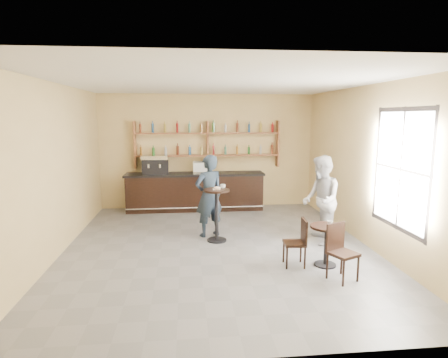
{
  "coord_description": "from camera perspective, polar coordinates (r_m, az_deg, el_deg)",
  "views": [
    {
      "loc": [
        -0.6,
        -7.1,
        2.58
      ],
      "look_at": [
        0.2,
        0.8,
        1.25
      ],
      "focal_mm": 30.0,
      "sensor_mm": 36.0,
      "label": 1
    }
  ],
  "objects": [
    {
      "name": "floor",
      "position": [
        7.58,
        -0.91,
        -10.39
      ],
      "size": [
        7.0,
        7.0,
        0.0
      ],
      "primitive_type": "plane",
      "color": "slate",
      "rests_on": "ground"
    },
    {
      "name": "ceiling",
      "position": [
        7.16,
        -0.98,
        14.47
      ],
      "size": [
        7.0,
        7.0,
        0.0
      ],
      "primitive_type": "plane",
      "rotation": [
        3.14,
        0.0,
        0.0
      ],
      "color": "white",
      "rests_on": "wall_back"
    },
    {
      "name": "wall_back",
      "position": [
        10.67,
        -2.54,
        4.23
      ],
      "size": [
        7.0,
        0.0,
        7.0
      ],
      "primitive_type": "plane",
      "rotation": [
        1.57,
        0.0,
        0.0
      ],
      "color": "#D4B679",
      "rests_on": "floor"
    },
    {
      "name": "wall_front",
      "position": [
        3.78,
        3.59,
        -5.56
      ],
      "size": [
        7.0,
        0.0,
        7.0
      ],
      "primitive_type": "plane",
      "rotation": [
        -1.57,
        0.0,
        0.0
      ],
      "color": "#D4B679",
      "rests_on": "floor"
    },
    {
      "name": "wall_left",
      "position": [
        7.56,
        -24.23,
        1.21
      ],
      "size": [
        0.0,
        7.0,
        7.0
      ],
      "primitive_type": "plane",
      "rotation": [
        1.57,
        0.0,
        1.57
      ],
      "color": "#D4B679",
      "rests_on": "floor"
    },
    {
      "name": "wall_right",
      "position": [
        8.03,
        20.94,
        1.86
      ],
      "size": [
        0.0,
        7.0,
        7.0
      ],
      "primitive_type": "plane",
      "rotation": [
        1.57,
        0.0,
        -1.57
      ],
      "color": "#D4B679",
      "rests_on": "floor"
    },
    {
      "name": "window_pane",
      "position": [
        6.97,
        25.34,
        1.32
      ],
      "size": [
        0.0,
        2.0,
        2.0
      ],
      "primitive_type": "plane",
      "rotation": [
        1.57,
        0.0,
        -1.57
      ],
      "color": "white",
      "rests_on": "wall_right"
    },
    {
      "name": "window_frame",
      "position": [
        6.97,
        25.3,
        1.32
      ],
      "size": [
        0.04,
        1.7,
        2.1
      ],
      "primitive_type": null,
      "color": "black",
      "rests_on": "wall_right"
    },
    {
      "name": "shelf_unit",
      "position": [
        10.52,
        -2.51,
        5.3
      ],
      "size": [
        4.0,
        0.26,
        1.4
      ],
      "primitive_type": null,
      "color": "brown",
      "rests_on": "wall_back"
    },
    {
      "name": "liquor_bottles",
      "position": [
        10.51,
        -2.52,
        6.23
      ],
      "size": [
        3.68,
        0.1,
        1.0
      ],
      "primitive_type": null,
      "color": "#8C5919",
      "rests_on": "shelf_unit"
    },
    {
      "name": "bar_counter",
      "position": [
        10.46,
        -4.43,
        -1.89
      ],
      "size": [
        3.82,
        0.74,
        1.03
      ],
      "primitive_type": null,
      "color": "black",
      "rests_on": "floor"
    },
    {
      "name": "espresso_machine",
      "position": [
        10.37,
        -10.48,
        2.18
      ],
      "size": [
        0.74,
        0.52,
        0.5
      ],
      "primitive_type": null,
      "rotation": [
        0.0,
        0.0,
        0.09
      ],
      "color": "black",
      "rests_on": "bar_counter"
    },
    {
      "name": "pastry_case",
      "position": [
        10.36,
        -3.37,
        1.76
      ],
      "size": [
        0.52,
        0.43,
        0.31
      ],
      "primitive_type": null,
      "rotation": [
        0.0,
        0.0,
        -0.04
      ],
      "color": "silver",
      "rests_on": "bar_counter"
    },
    {
      "name": "pedestal_table",
      "position": [
        7.81,
        -1.13,
        -5.56
      ],
      "size": [
        0.7,
        0.7,
        1.1
      ],
      "primitive_type": null,
      "rotation": [
        0.0,
        0.0,
        -0.39
      ],
      "color": "black",
      "rests_on": "floor"
    },
    {
      "name": "napkin",
      "position": [
        7.68,
        -1.14,
        -1.58
      ],
      "size": [
        0.15,
        0.15,
        0.0
      ],
      "primitive_type": "cube",
      "rotation": [
        0.0,
        0.0,
        0.03
      ],
      "color": "white",
      "rests_on": "pedestal_table"
    },
    {
      "name": "donut",
      "position": [
        7.67,
        -1.06,
        -1.4
      ],
      "size": [
        0.14,
        0.14,
        0.05
      ],
      "primitive_type": "torus",
      "rotation": [
        0.0,
        0.0,
        0.02
      ],
      "color": "#C68448",
      "rests_on": "napkin"
    },
    {
      "name": "cup_pedestal",
      "position": [
        7.79,
        -0.18,
        -1.12
      ],
      "size": [
        0.14,
        0.14,
        0.09
      ],
      "primitive_type": "imported",
      "rotation": [
        0.0,
        0.0,
        0.32
      ],
      "color": "white",
      "rests_on": "pedestal_table"
    },
    {
      "name": "man_main",
      "position": [
        8.07,
        -2.32,
        -2.58
      ],
      "size": [
        0.77,
        0.66,
        1.78
      ],
      "primitive_type": "imported",
      "rotation": [
        0.0,
        0.0,
        3.57
      ],
      "color": "black",
      "rests_on": "floor"
    },
    {
      "name": "cafe_table",
      "position": [
        6.84,
        15.27,
        -9.78
      ],
      "size": [
        0.64,
        0.64,
        0.72
      ],
      "primitive_type": null,
      "rotation": [
        0.0,
        0.0,
        0.14
      ],
      "color": "black",
      "rests_on": "floor"
    },
    {
      "name": "cup_cafe",
      "position": [
        6.74,
        15.82,
        -6.51
      ],
      "size": [
        0.1,
        0.1,
        0.09
      ],
      "primitive_type": "imported",
      "rotation": [
        0.0,
        0.0,
        0.06
      ],
      "color": "white",
      "rests_on": "cafe_table"
    },
    {
      "name": "chair_west",
      "position": [
        6.7,
        10.68,
        -9.51
      ],
      "size": [
        0.39,
        0.39,
        0.84
      ],
      "primitive_type": null,
      "rotation": [
        0.0,
        0.0,
        -1.65
      ],
      "color": "black",
      "rests_on": "floor"
    },
    {
      "name": "chair_south",
      "position": [
        6.31,
        17.72,
        -10.7
      ],
      "size": [
        0.52,
        0.52,
        0.9
      ],
      "primitive_type": null,
      "rotation": [
        0.0,
        0.0,
        0.44
      ],
      "color": "black",
      "rests_on": "floor"
    },
    {
      "name": "patron_second",
      "position": [
        7.87,
        14.54,
        -3.07
      ],
      "size": [
        0.81,
        0.98,
        1.81
      ],
      "primitive_type": "imported",
      "rotation": [
        0.0,
        0.0,
        -1.73
      ],
      "color": "#A4A3A8",
      "rests_on": "floor"
    }
  ]
}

